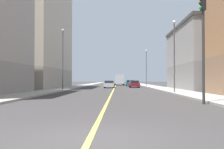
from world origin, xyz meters
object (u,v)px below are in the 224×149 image
building_right_midblock (38,30)px  street_lamp_left_far (146,64)px  street_lamp_right_near (63,53)px  traffic_light_left_near (203,34)px  street_lamp_left_near (174,49)px  box_truck (120,80)px  car_maroon (134,84)px  building_left_mid (206,58)px  car_teal (130,83)px  car_silver (109,84)px

building_right_midblock → street_lamp_left_far: 24.04m
building_right_midblock → street_lamp_right_near: (6.76, -10.53, -5.25)m
traffic_light_left_near → street_lamp_left_near: size_ratio=0.84×
street_lamp_right_near → box_truck: bearing=77.5°
traffic_light_left_near → car_maroon: size_ratio=1.43×
building_right_midblock → car_maroon: building_right_midblock is taller
traffic_light_left_near → car_maroon: traffic_light_left_near is taller
building_left_mid → car_teal: size_ratio=3.70×
building_right_midblock → street_lamp_left_far: building_right_midblock is taller
street_lamp_left_near → car_teal: size_ratio=1.71×
traffic_light_left_near → car_teal: traffic_light_left_near is taller
car_teal → car_silver: 14.80m
building_right_midblock → street_lamp_left_near: 27.21m
street_lamp_left_far → building_right_midblock: bearing=-150.7°
street_lamp_left_far → car_silver: 13.09m
building_left_mid → street_lamp_left_far: 19.84m
traffic_light_left_near → car_teal: (-2.33, 45.86, -3.52)m
car_teal → building_right_midblock: bearing=-137.1°
street_lamp_left_near → street_lamp_left_far: street_lamp_left_far is taller
car_silver → building_right_midblock: bearing=-172.0°
box_truck → car_silver: bearing=-94.8°
car_maroon → car_teal: car_teal is taller
street_lamp_left_near → car_maroon: 21.60m
building_left_mid → street_lamp_left_near: bearing=-124.3°
street_lamp_left_near → street_lamp_right_near: size_ratio=0.95×
street_lamp_left_far → street_lamp_right_near: bearing=-121.9°
building_left_mid → car_maroon: (-9.88, 11.05, -4.05)m
street_lamp_left_near → traffic_light_left_near: bearing=-94.5°
street_lamp_right_near → car_teal: street_lamp_right_near is taller
box_truck → building_left_mid: bearing=-68.7°
building_right_midblock → street_lamp_right_near: 13.57m
street_lamp_right_near → traffic_light_left_near: bearing=-56.9°
street_lamp_left_near → car_maroon: size_ratio=1.70×
box_truck → street_lamp_left_near: bearing=-82.2°
traffic_light_left_near → car_teal: 46.05m
car_teal → traffic_light_left_near: bearing=-87.1°
building_left_mid → traffic_light_left_near: building_left_mid is taller
car_teal → box_truck: bearing=105.1°
car_silver → street_lamp_right_near: bearing=-115.7°
building_left_mid → car_silver: size_ratio=3.83×
street_lamp_left_near → street_lamp_right_near: street_lamp_right_near is taller
street_lamp_left_near → building_right_midblock: bearing=140.0°
car_teal → box_truck: (-2.45, 9.08, 0.86)m
building_left_mid → car_teal: (-10.10, 23.11, -4.04)m
building_right_midblock → car_silver: 16.04m
street_lamp_left_near → car_maroon: bearing=98.5°
car_maroon → box_truck: 21.33m
street_lamp_left_near → building_left_mid: bearing=55.7°
street_lamp_left_near → street_lamp_left_far: bearing=90.0°
street_lamp_left_far → car_maroon: size_ratio=1.72×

